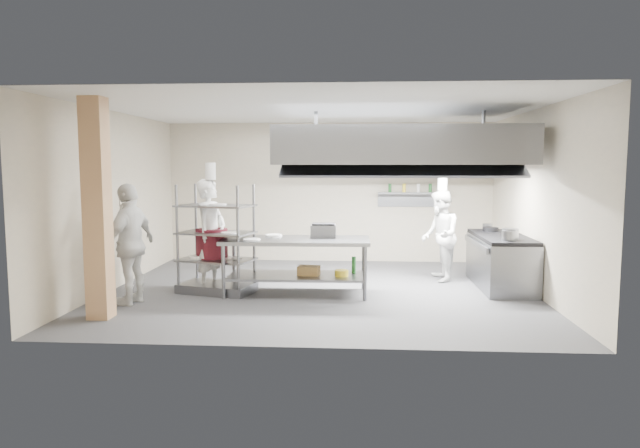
# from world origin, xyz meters

# --- Properties ---
(floor) EXTENTS (7.00, 7.00, 0.00)m
(floor) POSITION_xyz_m (0.00, 0.00, 0.00)
(floor) COLOR #3C3C3F
(floor) RESTS_ON ground
(ceiling) EXTENTS (7.00, 7.00, 0.00)m
(ceiling) POSITION_xyz_m (0.00, 0.00, 3.00)
(ceiling) COLOR silver
(ceiling) RESTS_ON wall_back
(wall_back) EXTENTS (7.00, 0.00, 7.00)m
(wall_back) POSITION_xyz_m (0.00, 3.00, 1.50)
(wall_back) COLOR #C0B298
(wall_back) RESTS_ON ground
(wall_left) EXTENTS (0.00, 6.00, 6.00)m
(wall_left) POSITION_xyz_m (-3.50, 0.00, 1.50)
(wall_left) COLOR #C0B298
(wall_left) RESTS_ON ground
(wall_right) EXTENTS (0.00, 6.00, 6.00)m
(wall_right) POSITION_xyz_m (3.50, 0.00, 1.50)
(wall_right) COLOR #C0B298
(wall_right) RESTS_ON ground
(column) EXTENTS (0.30, 0.30, 3.00)m
(column) POSITION_xyz_m (-2.90, -1.90, 1.50)
(column) COLOR tan
(column) RESTS_ON floor
(exhaust_hood) EXTENTS (4.00, 2.50, 0.60)m
(exhaust_hood) POSITION_xyz_m (1.30, 0.40, 2.40)
(exhaust_hood) COLOR slate
(exhaust_hood) RESTS_ON ceiling
(hood_strip_a) EXTENTS (1.60, 0.12, 0.04)m
(hood_strip_a) POSITION_xyz_m (0.40, 0.40, 2.08)
(hood_strip_a) COLOR white
(hood_strip_a) RESTS_ON exhaust_hood
(hood_strip_b) EXTENTS (1.60, 0.12, 0.04)m
(hood_strip_b) POSITION_xyz_m (2.20, 0.40, 2.08)
(hood_strip_b) COLOR white
(hood_strip_b) RESTS_ON exhaust_hood
(wall_shelf) EXTENTS (1.50, 0.28, 0.04)m
(wall_shelf) POSITION_xyz_m (1.80, 2.84, 1.50)
(wall_shelf) COLOR slate
(wall_shelf) RESTS_ON wall_back
(island) EXTENTS (2.39, 1.02, 0.91)m
(island) POSITION_xyz_m (-0.38, -0.26, 0.46)
(island) COLOR gray
(island) RESTS_ON floor
(island_worktop) EXTENTS (2.39, 1.02, 0.06)m
(island_worktop) POSITION_xyz_m (-0.38, -0.26, 0.88)
(island_worktop) COLOR slate
(island_worktop) RESTS_ON island
(island_undershelf) EXTENTS (2.19, 0.92, 0.04)m
(island_undershelf) POSITION_xyz_m (-0.38, -0.26, 0.30)
(island_undershelf) COLOR slate
(island_undershelf) RESTS_ON island
(pass_rack) EXTENTS (1.32, 0.97, 1.78)m
(pass_rack) POSITION_xyz_m (-1.70, -0.23, 0.89)
(pass_rack) COLOR gray
(pass_rack) RESTS_ON floor
(cooking_range) EXTENTS (0.80, 2.00, 0.84)m
(cooking_range) POSITION_xyz_m (3.08, 0.50, 0.42)
(cooking_range) COLOR slate
(cooking_range) RESTS_ON floor
(range_top) EXTENTS (0.78, 1.96, 0.06)m
(range_top) POSITION_xyz_m (3.08, 0.50, 0.87)
(range_top) COLOR black
(range_top) RESTS_ON cooking_range
(chef_head) EXTENTS (0.62, 0.78, 1.86)m
(chef_head) POSITION_xyz_m (-1.83, -0.08, 0.93)
(chef_head) COLOR white
(chef_head) RESTS_ON floor
(chef_line) EXTENTS (0.64, 0.82, 1.65)m
(chef_line) POSITION_xyz_m (2.11, 0.96, 0.83)
(chef_line) COLOR silver
(chef_line) RESTS_ON floor
(chef_plating) EXTENTS (0.67, 1.14, 1.83)m
(chef_plating) POSITION_xyz_m (-2.80, -1.06, 0.91)
(chef_plating) COLOR silver
(chef_plating) RESTS_ON floor
(griddle) EXTENTS (0.42, 0.33, 0.20)m
(griddle) POSITION_xyz_m (0.05, -0.02, 1.01)
(griddle) COLOR slate
(griddle) RESTS_ON island_worktop
(wicker_basket) EXTENTS (0.37, 0.28, 0.15)m
(wicker_basket) POSITION_xyz_m (-0.17, -0.30, 0.39)
(wicker_basket) COLOR #9B6C3E
(wicker_basket) RESTS_ON island_undershelf
(stockpot) EXTENTS (0.26, 0.26, 0.18)m
(stockpot) POSITION_xyz_m (3.07, -0.08, 0.99)
(stockpot) COLOR slate
(stockpot) RESTS_ON range_top
(plate_stack) EXTENTS (0.28, 0.28, 0.05)m
(plate_stack) POSITION_xyz_m (-1.70, -0.23, 0.57)
(plate_stack) COLOR white
(plate_stack) RESTS_ON pass_rack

